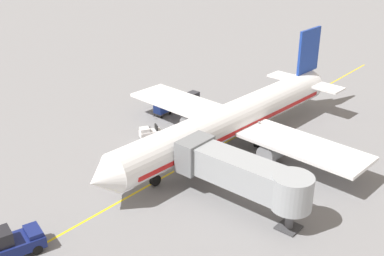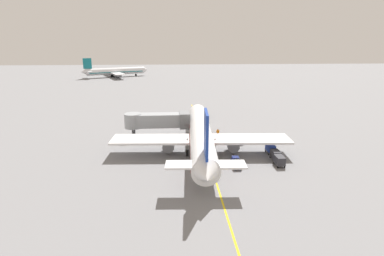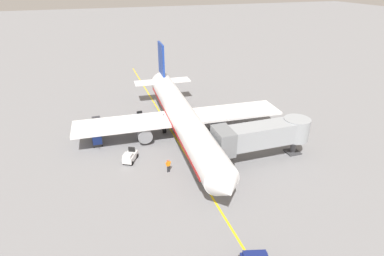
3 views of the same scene
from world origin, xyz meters
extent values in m
plane|color=slate|center=(0.00, 0.00, 0.00)|extent=(400.00, 400.00, 0.00)
cube|color=gold|center=(0.00, 0.00, 0.00)|extent=(0.24, 80.00, 0.01)
cylinder|color=white|center=(-1.04, -0.60, 3.29)|extent=(5.34, 32.15, 3.70)
cube|color=red|center=(-1.04, -0.60, 2.82)|extent=(5.25, 29.59, 0.44)
cone|color=white|center=(-0.15, 16.58, 3.29)|extent=(3.74, 2.58, 3.63)
cone|color=white|center=(-1.93, -17.98, 3.58)|extent=(3.29, 2.96, 3.14)
cube|color=black|center=(-0.24, 14.78, 3.93)|extent=(2.83, 1.24, 0.60)
cube|color=white|center=(-1.09, -1.60, 2.64)|extent=(30.23, 6.74, 0.36)
cylinder|color=gray|center=(-6.54, -0.52, 1.39)|extent=(2.16, 3.30, 2.00)
cylinder|color=gray|center=(4.45, -1.08, 1.39)|extent=(2.16, 3.30, 2.00)
cube|color=#193899|center=(-1.81, -15.58, 7.88)|extent=(0.55, 4.41, 5.50)
cube|color=white|center=(-1.80, -15.38, 3.84)|extent=(10.12, 3.11, 0.24)
cylinder|color=black|center=(-0.46, 10.58, 0.55)|extent=(0.51, 1.12, 1.10)
cylinder|color=gray|center=(-0.46, 10.58, 2.10)|extent=(0.24, 0.24, 2.00)
cylinder|color=black|center=(-3.44, -2.48, 0.55)|extent=(0.51, 1.12, 1.10)
cylinder|color=gray|center=(-3.44, -2.48, 2.10)|extent=(0.24, 0.24, 2.00)
cylinder|color=black|center=(1.16, -2.72, 0.55)|extent=(0.51, 1.12, 1.10)
cylinder|color=gray|center=(1.16, -2.72, 2.10)|extent=(0.24, 0.24, 2.00)
cube|color=#93999E|center=(-8.11, 8.29, 3.49)|extent=(10.96, 2.80, 2.60)
cube|color=slate|center=(-3.43, 8.29, 3.49)|extent=(2.00, 3.50, 2.99)
cylinder|color=#93999E|center=(-13.59, 8.29, 3.49)|extent=(3.36, 3.36, 2.86)
cylinder|color=#4C4C51|center=(-13.59, 8.29, 1.09)|extent=(0.70, 0.70, 2.19)
cube|color=#38383A|center=(-13.59, 8.29, 0.08)|extent=(1.80, 1.80, 0.16)
cube|color=navy|center=(0.66, 24.71, 0.85)|extent=(3.31, 4.83, 0.90)
cube|color=black|center=(0.92, 25.67, 1.85)|extent=(2.09, 2.23, 1.10)
cube|color=navy|center=(0.24, 23.23, 1.48)|extent=(2.10, 1.57, 0.36)
cylinder|color=black|center=(1.17, 23.09, 0.40)|extent=(0.55, 0.86, 0.80)
cylinder|color=black|center=(-0.63, 23.59, 0.40)|extent=(0.55, 0.86, 0.80)
cylinder|color=black|center=(1.94, 25.84, 0.40)|extent=(0.55, 0.86, 0.80)
cylinder|color=black|center=(0.14, 26.34, 0.40)|extent=(0.55, 0.86, 0.80)
cube|color=navy|center=(3.80, -7.63, 0.63)|extent=(1.27, 2.53, 0.70)
cube|color=navy|center=(3.78, -6.94, 1.20)|extent=(1.05, 1.08, 0.44)
cube|color=black|center=(3.82, -8.32, 1.30)|extent=(0.84, 0.18, 0.64)
cylinder|color=black|center=(3.80, -7.50, 1.28)|extent=(0.09, 0.27, 0.54)
cylinder|color=black|center=(3.24, -6.77, 0.28)|extent=(0.21, 0.57, 0.56)
cylinder|color=black|center=(4.32, -6.74, 0.28)|extent=(0.21, 0.57, 0.56)
cylinder|color=black|center=(3.28, -8.52, 0.28)|extent=(0.21, 0.57, 0.56)
cylinder|color=black|center=(4.36, -8.49, 0.28)|extent=(0.21, 0.57, 0.56)
cube|color=silver|center=(7.14, 3.62, 0.63)|extent=(2.26, 2.77, 0.70)
cube|color=silver|center=(7.47, 4.22, 1.20)|extent=(1.40, 1.41, 0.44)
cube|color=black|center=(6.81, 3.02, 1.30)|extent=(0.81, 0.55, 0.64)
cylinder|color=black|center=(7.20, 3.73, 1.28)|extent=(0.20, 0.27, 0.54)
cylinder|color=black|center=(7.09, 4.64, 0.28)|extent=(0.45, 0.59, 0.56)
cylinder|color=black|center=(8.04, 4.12, 0.28)|extent=(0.45, 0.59, 0.56)
cylinder|color=black|center=(6.24, 3.11, 0.28)|extent=(0.45, 0.59, 0.56)
cylinder|color=black|center=(7.19, 2.59, 0.28)|extent=(0.45, 0.59, 0.56)
cube|color=#4C4C51|center=(10.82, -2.18, 0.42)|extent=(1.35, 2.23, 0.12)
cube|color=#233D9E|center=(10.82, -2.18, 1.03)|extent=(1.28, 2.12, 1.10)
cylinder|color=#4C4C51|center=(10.79, -0.73, 0.41)|extent=(0.09, 0.70, 0.07)
cylinder|color=black|center=(10.25, -1.37, 0.18)|extent=(0.13, 0.36, 0.36)
cylinder|color=black|center=(11.35, -1.35, 0.18)|extent=(0.13, 0.36, 0.36)
cylinder|color=black|center=(10.29, -3.02, 0.18)|extent=(0.13, 0.36, 0.36)
cylinder|color=black|center=(11.39, -2.99, 0.18)|extent=(0.13, 0.36, 0.36)
cube|color=#4C4C51|center=(10.72, -5.12, 0.42)|extent=(1.35, 2.23, 0.12)
cube|color=#2D2D33|center=(10.72, -5.12, 1.03)|extent=(1.28, 2.12, 1.10)
cylinder|color=#4C4C51|center=(10.68, -3.67, 0.41)|extent=(0.09, 0.70, 0.07)
cylinder|color=black|center=(10.15, -4.30, 0.18)|extent=(0.13, 0.36, 0.36)
cylinder|color=black|center=(11.25, -4.28, 0.18)|extent=(0.13, 0.36, 0.36)
cylinder|color=black|center=(10.19, -5.95, 0.18)|extent=(0.13, 0.36, 0.36)
cylinder|color=black|center=(11.29, -5.93, 0.18)|extent=(0.13, 0.36, 0.36)
cube|color=#4C4C51|center=(10.53, -7.53, 0.42)|extent=(1.35, 2.23, 0.12)
cube|color=#2D2D33|center=(10.53, -7.53, 1.03)|extent=(1.28, 2.12, 1.10)
cylinder|color=#4C4C51|center=(10.50, -6.08, 0.41)|extent=(0.09, 0.70, 0.07)
cylinder|color=black|center=(9.96, -6.71, 0.18)|extent=(0.13, 0.36, 0.36)
cylinder|color=black|center=(11.07, -6.69, 0.18)|extent=(0.13, 0.36, 0.36)
cylinder|color=black|center=(10.00, -8.36, 0.18)|extent=(0.13, 0.36, 0.36)
cylinder|color=black|center=(11.11, -8.34, 0.18)|extent=(0.13, 0.36, 0.36)
cylinder|color=#232328|center=(3.28, 7.51, 0.42)|extent=(0.15, 0.15, 0.85)
cylinder|color=#232328|center=(3.08, 7.48, 0.42)|extent=(0.15, 0.15, 0.85)
cube|color=orange|center=(3.18, 7.49, 1.15)|extent=(0.41, 0.29, 0.60)
cylinder|color=orange|center=(3.43, 7.53, 1.10)|extent=(0.23, 0.12, 0.57)
cylinder|color=orange|center=(2.93, 7.46, 1.10)|extent=(0.23, 0.12, 0.57)
sphere|color=#997051|center=(3.18, 7.49, 1.58)|extent=(0.22, 0.22, 0.22)
cube|color=red|center=(3.18, 7.49, 1.60)|extent=(0.27, 0.12, 0.10)
cylinder|color=silver|center=(-35.29, 114.82, 3.12)|extent=(29.34, 15.17, 3.52)
cube|color=#14707A|center=(-35.29, 114.82, 2.68)|extent=(27.11, 14.25, 0.42)
cone|color=silver|center=(-20.26, 121.24, 3.12)|extent=(3.45, 4.06, 3.44)
cone|color=silver|center=(-50.49, 108.32, 3.41)|extent=(3.62, 3.79, 2.99)
cube|color=black|center=(-21.83, 120.56, 3.74)|extent=(2.00, 2.83, 0.57)
cube|color=silver|center=(-36.16, 114.44, 2.51)|extent=(15.74, 28.15, 0.34)
cylinder|color=gray|center=(-37.51, 119.55, 1.32)|extent=(3.54, 2.94, 1.90)
cylinder|color=gray|center=(-33.41, 109.94, 1.32)|extent=(3.54, 2.94, 1.90)
cube|color=#14707A|center=(-48.39, 109.22, 7.49)|extent=(3.96, 1.92, 5.22)
cube|color=silver|center=(-48.22, 109.29, 3.65)|extent=(6.00, 9.71, 0.23)
cylinder|color=black|center=(-25.50, 119.00, 0.52)|extent=(1.13, 0.80, 1.04)
cylinder|color=gray|center=(-25.50, 119.00, 1.99)|extent=(0.23, 0.23, 1.90)
cylinder|color=black|center=(-37.89, 116.08, 0.52)|extent=(1.13, 0.80, 1.04)
cylinder|color=gray|center=(-37.89, 116.08, 1.99)|extent=(0.23, 0.23, 1.90)
cylinder|color=black|center=(-36.17, 112.06, 0.52)|extent=(1.13, 0.80, 1.04)
cylinder|color=gray|center=(-36.17, 112.06, 1.99)|extent=(0.23, 0.23, 1.90)
camera|label=1|loc=(-28.89, 38.45, 24.16)|focal=45.27mm
camera|label=2|loc=(-5.76, -50.10, 18.65)|focal=28.42mm
camera|label=3|loc=(10.56, 38.41, 21.39)|focal=29.53mm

